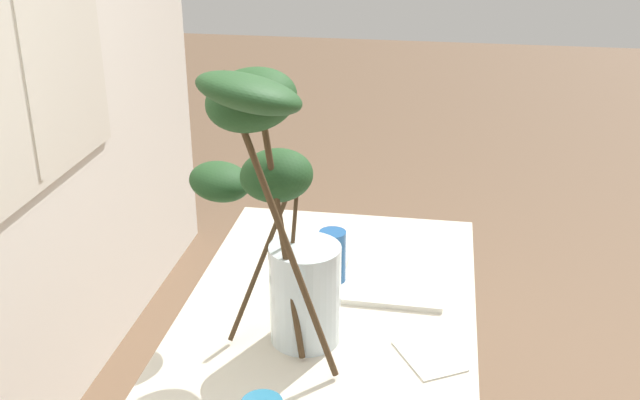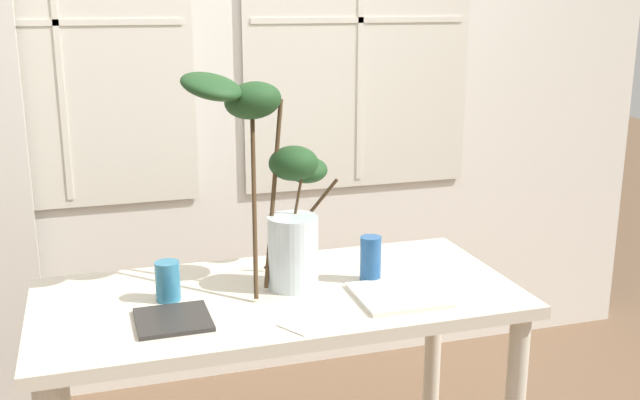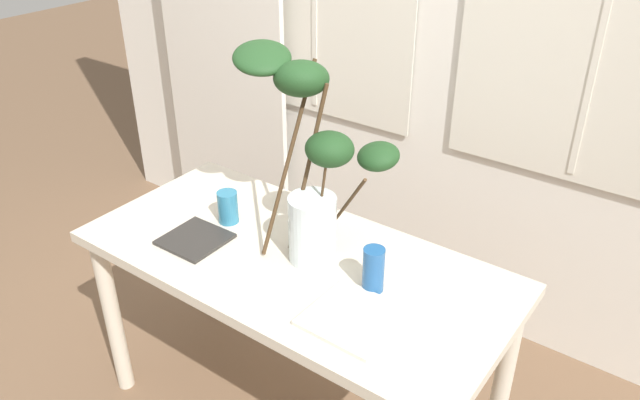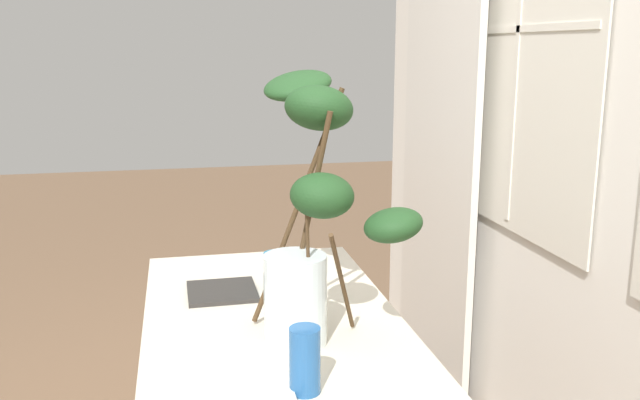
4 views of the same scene
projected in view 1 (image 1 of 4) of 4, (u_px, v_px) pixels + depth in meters
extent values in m
cube|color=beige|center=(316.00, 361.00, 1.70)|extent=(1.48, 0.70, 0.04)
cylinder|color=beige|center=(443.00, 344.00, 2.43)|extent=(0.06, 0.06, 0.73)
cylinder|color=beige|center=(263.00, 328.00, 2.51)|extent=(0.06, 0.06, 0.73)
cylinder|color=silver|center=(305.00, 293.00, 1.70)|extent=(0.16, 0.16, 0.23)
cylinder|color=silver|center=(306.00, 322.00, 1.73)|extent=(0.14, 0.14, 0.07)
cylinder|color=#47331E|center=(282.00, 231.00, 1.52)|extent=(0.07, 0.24, 0.63)
ellipsoid|color=#1E421E|center=(249.00, 93.00, 1.30)|extent=(0.23, 0.23, 0.13)
cylinder|color=#47331E|center=(263.00, 258.00, 1.75)|extent=(0.23, 0.12, 0.32)
ellipsoid|color=#1E421E|center=(220.00, 181.00, 1.75)|extent=(0.19, 0.20, 0.11)
cylinder|color=#47331E|center=(281.00, 228.00, 1.59)|extent=(0.10, 0.12, 0.58)
ellipsoid|color=#1E421E|center=(251.00, 100.00, 1.44)|extent=(0.26, 0.26, 0.15)
cylinder|color=#47331E|center=(292.00, 257.00, 1.68)|extent=(0.07, 0.03, 0.38)
ellipsoid|color=#1E421E|center=(277.00, 175.00, 1.62)|extent=(0.20, 0.20, 0.12)
cylinder|color=#235693|center=(332.00, 258.00, 1.94)|extent=(0.07, 0.07, 0.15)
cube|color=silver|center=(394.00, 281.00, 1.97)|extent=(0.26, 0.26, 0.01)
cube|color=silver|center=(429.00, 356.00, 1.68)|extent=(0.19, 0.17, 0.00)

